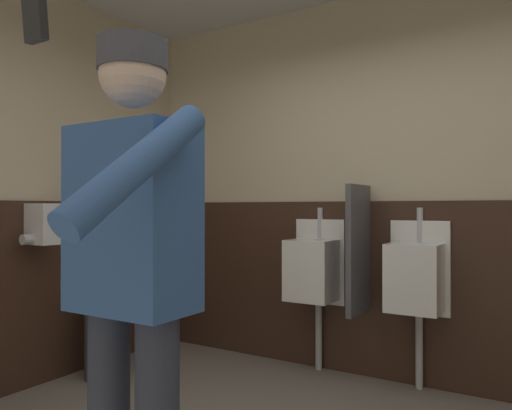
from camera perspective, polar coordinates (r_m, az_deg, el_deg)
name	(u,v)px	position (r m, az deg, el deg)	size (l,w,h in m)	color
wall_back	(398,183)	(3.69, 16.38, 2.45)	(4.87, 0.12, 2.83)	beige
wainscot_band_back	(396,291)	(3.66, 16.09, -9.68)	(4.27, 0.03, 1.29)	#382319
urinal_left	(314,269)	(3.70, 6.81, -7.50)	(0.40, 0.34, 1.24)	white
urinal_middle	(416,277)	(3.46, 18.28, -7.99)	(0.40, 0.34, 1.24)	white
privacy_divider_panel	(359,249)	(3.48, 11.96, -5.09)	(0.04, 0.40, 0.90)	#4C4C51
person	(131,264)	(1.65, -14.52, -6.77)	(0.63, 0.60, 1.79)	#2D3342
cell_phone	(35,16)	(1.21, -24.55, 19.59)	(0.06, 0.02, 0.11)	black
trash_bin	(107,334)	(3.83, -17.09, -14.26)	(0.32, 0.32, 0.63)	#38383D
hand_dryer	(42,225)	(3.62, -23.85, -2.12)	(0.24, 0.23, 0.28)	silver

